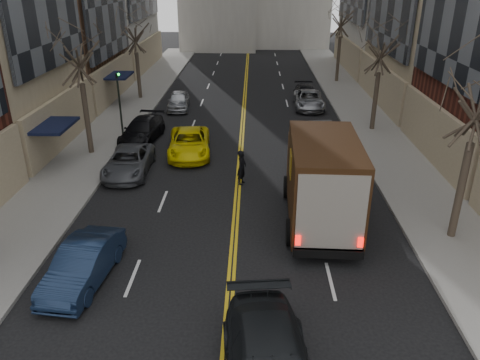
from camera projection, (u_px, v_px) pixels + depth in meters
name	position (u px, v px, depth m)	size (l,w,h in m)	color
sidewalk_left	(120.00, 119.00, 34.02)	(4.00, 66.00, 0.15)	slate
sidewalk_right	(368.00, 121.00, 33.57)	(4.00, 66.00, 0.15)	slate
tree_lf_mid	(76.00, 39.00, 24.96)	(3.20, 3.20, 8.91)	#382D23
tree_lf_far	(134.00, 25.00, 37.05)	(3.20, 3.20, 8.12)	#382D23
tree_rt_mid	(383.00, 37.00, 29.25)	(3.20, 3.20, 8.32)	#382D23
tree_rt_far	(342.00, 9.00, 42.68)	(3.20, 3.20, 9.11)	#382D23
traffic_signal	(119.00, 99.00, 28.30)	(0.29, 0.26, 4.70)	black
ups_truck	(322.00, 180.00, 19.49)	(3.11, 7.19, 3.89)	black
taxi	(189.00, 143.00, 27.40)	(2.35, 5.10, 1.42)	yellow
pedestrian	(242.00, 167.00, 23.51)	(0.65, 0.43, 1.79)	black
parked_lf_b	(83.00, 264.00, 16.11)	(1.50, 4.30, 1.42)	#111F38
parked_lf_c	(129.00, 162.00, 24.86)	(2.18, 4.73, 1.31)	#4B4D53
parked_lf_d	(142.00, 130.00, 29.61)	(1.97, 4.84, 1.41)	black
parked_lf_e	(178.00, 101.00, 36.42)	(1.60, 3.99, 1.36)	#B2B5BA
parked_rt_a	(323.00, 134.00, 29.11)	(1.38, 3.95, 1.30)	#474A4E
parked_rt_b	(309.00, 100.00, 36.69)	(2.23, 4.83, 1.34)	#999BA0
parked_rt_c	(306.00, 94.00, 38.49)	(1.80, 4.43, 1.29)	black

